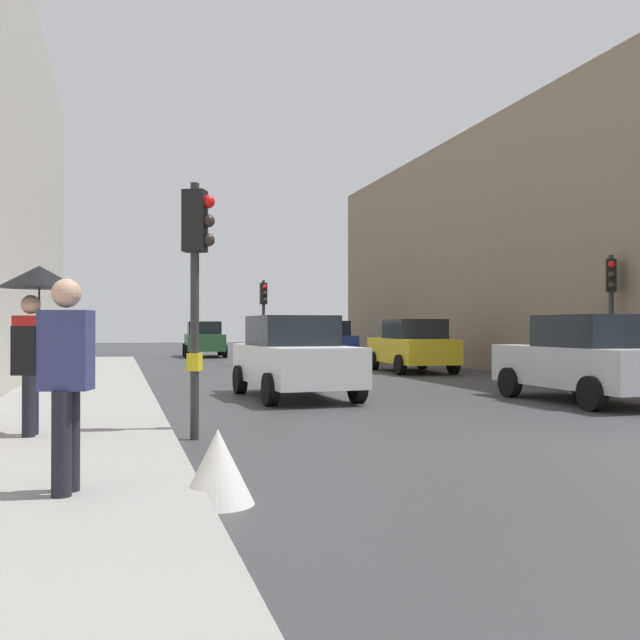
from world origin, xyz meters
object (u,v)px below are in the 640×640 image
(car_silver_hatchback, at_px, (587,359))
(traffic_light_near_right, at_px, (196,262))
(pedestrian_with_grey_backpack, at_px, (61,372))
(warning_sign_triangle, at_px, (218,467))
(car_green_estate, at_px, (204,339))
(traffic_light_mid_street, at_px, (611,296))
(traffic_light_far_median, at_px, (264,307))
(car_blue_van, at_px, (326,341))
(car_yellow_taxi, at_px, (412,346))
(pedestrian_with_umbrella, at_px, (37,302))
(car_white_compact, at_px, (294,357))

(car_silver_hatchback, bearing_deg, traffic_light_near_right, -162.26)
(car_silver_hatchback, xyz_separation_m, pedestrian_with_grey_backpack, (-9.55, -6.11, 0.29))
(car_silver_hatchback, height_order, warning_sign_triangle, car_silver_hatchback)
(car_green_estate, bearing_deg, traffic_light_mid_street, -69.26)
(car_green_estate, xyz_separation_m, pedestrian_with_grey_backpack, (-4.63, -29.73, 0.29))
(car_green_estate, xyz_separation_m, warning_sign_triangle, (-3.35, -29.79, -0.55))
(traffic_light_far_median, relative_size, car_blue_van, 0.79)
(car_yellow_taxi, height_order, pedestrian_with_grey_backpack, pedestrian_with_grey_backpack)
(car_silver_hatchback, relative_size, pedestrian_with_grey_backpack, 2.39)
(warning_sign_triangle, bearing_deg, car_blue_van, 71.61)
(traffic_light_far_median, height_order, pedestrian_with_grey_backpack, traffic_light_far_median)
(pedestrian_with_umbrella, distance_m, warning_sign_triangle, 4.19)
(pedestrian_with_grey_backpack, bearing_deg, car_yellow_taxi, 57.97)
(car_green_estate, bearing_deg, pedestrian_with_umbrella, -101.10)
(traffic_light_far_median, bearing_deg, car_yellow_taxi, -53.72)
(car_green_estate, relative_size, car_white_compact, 1.00)
(traffic_light_mid_street, bearing_deg, traffic_light_near_right, -153.10)
(traffic_light_near_right, height_order, pedestrian_with_grey_backpack, traffic_light_near_right)
(car_silver_hatchback, bearing_deg, pedestrian_with_umbrella, -164.90)
(traffic_light_near_right, relative_size, warning_sign_triangle, 5.36)
(car_yellow_taxi, distance_m, car_silver_hatchback, 9.79)
(car_green_estate, height_order, car_white_compact, same)
(car_yellow_taxi, relative_size, pedestrian_with_grey_backpack, 2.41)
(car_silver_hatchback, relative_size, warning_sign_triangle, 6.52)
(traffic_light_mid_street, distance_m, warning_sign_triangle, 14.57)
(car_silver_hatchback, bearing_deg, warning_sign_triangle, -143.23)
(traffic_light_near_right, xyz_separation_m, traffic_light_far_median, (4.49, 17.77, -0.11))
(traffic_light_mid_street, relative_size, car_green_estate, 0.78)
(car_blue_van, bearing_deg, pedestrian_with_umbrella, -115.41)
(traffic_light_mid_street, bearing_deg, car_yellow_taxi, 110.24)
(pedestrian_with_grey_backpack, xyz_separation_m, warning_sign_triangle, (1.29, -0.06, -0.84))
(car_silver_hatchback, height_order, pedestrian_with_umbrella, pedestrian_with_umbrella)
(car_green_estate, bearing_deg, traffic_light_far_median, -80.99)
(traffic_light_mid_street, xyz_separation_m, car_green_estate, (-7.81, 20.63, -1.42))
(car_blue_van, height_order, pedestrian_with_umbrella, pedestrian_with_umbrella)
(car_white_compact, xyz_separation_m, pedestrian_with_umbrella, (-4.64, -5.29, 0.96))
(traffic_light_mid_street, relative_size, car_yellow_taxi, 0.78)
(car_blue_van, xyz_separation_m, car_white_compact, (-5.24, -15.51, 0.00))
(traffic_light_far_median, relative_size, pedestrian_with_umbrella, 1.55)
(traffic_light_near_right, xyz_separation_m, car_blue_van, (7.87, 20.66, -1.53))
(traffic_light_far_median, relative_size, car_yellow_taxi, 0.78)
(traffic_light_far_median, relative_size, traffic_light_mid_street, 1.00)
(car_blue_van, bearing_deg, traffic_light_near_right, -110.85)
(traffic_light_far_median, distance_m, car_green_estate, 8.65)
(car_yellow_taxi, relative_size, pedestrian_with_umbrella, 1.99)
(car_white_compact, bearing_deg, traffic_light_near_right, -117.01)
(pedestrian_with_grey_backpack, distance_m, warning_sign_triangle, 1.54)
(traffic_light_far_median, xyz_separation_m, pedestrian_with_umbrella, (-6.50, -17.91, -0.46))
(car_yellow_taxi, bearing_deg, warning_sign_triangle, -118.48)
(traffic_light_near_right, bearing_deg, car_silver_hatchback, 17.74)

